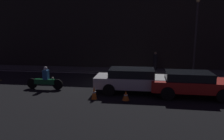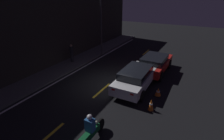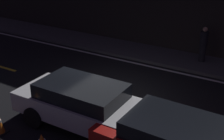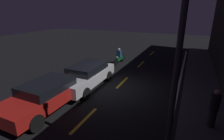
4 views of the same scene
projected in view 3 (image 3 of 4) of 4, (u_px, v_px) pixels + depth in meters
ground_plane at (106, 98)px, 10.96m from camera, size 56.00×56.00×0.00m
raised_curb at (159, 56)px, 14.57m from camera, size 28.00×2.01×0.13m
lane_dash_c at (83, 91)px, 11.43m from camera, size 2.00×0.14×0.01m
lane_dash_d at (206, 127)px, 9.30m from camera, size 2.00×0.14×0.01m
lane_solid_kerb at (147, 66)px, 13.61m from camera, size 25.20×0.14×0.01m
sedan_white at (87, 105)px, 9.06m from camera, size 4.55×1.87×1.37m
pedestrian at (203, 44)px, 13.45m from camera, size 0.34×0.34×1.56m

